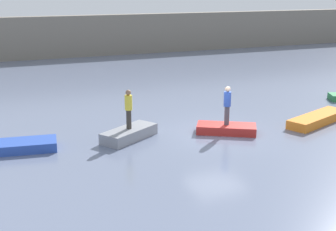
% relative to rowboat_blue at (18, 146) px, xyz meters
% --- Properties ---
extents(ground_plane, '(120.00, 120.00, 0.00)m').
position_rel_rowboat_blue_xyz_m(ground_plane, '(8.41, -1.04, -0.19)').
color(ground_plane, slate).
extents(embankment_wall, '(80.00, 1.20, 3.72)m').
position_rel_rowboat_blue_xyz_m(embankment_wall, '(8.41, 24.56, 1.67)').
color(embankment_wall, gray).
rests_on(embankment_wall, ground_plane).
extents(rowboat_blue, '(3.15, 1.68, 0.39)m').
position_rel_rowboat_blue_xyz_m(rowboat_blue, '(0.00, 0.00, 0.00)').
color(rowboat_blue, '#2B4CAD').
rests_on(rowboat_blue, ground_plane).
extents(rowboat_grey, '(2.82, 2.31, 0.47)m').
position_rel_rowboat_blue_xyz_m(rowboat_grey, '(4.56, -0.28, 0.04)').
color(rowboat_grey, gray).
rests_on(rowboat_grey, ground_plane).
extents(rowboat_red, '(2.82, 2.29, 0.38)m').
position_rel_rowboat_blue_xyz_m(rowboat_red, '(8.86, -1.10, -0.00)').
color(rowboat_red, red).
rests_on(rowboat_red, ground_plane).
extents(rowboat_orange, '(4.01, 2.37, 0.42)m').
position_rel_rowboat_blue_xyz_m(rowboat_orange, '(13.66, -1.42, 0.02)').
color(rowboat_orange, orange).
rests_on(rowboat_orange, ground_plane).
extents(person_yellow_shirt, '(0.32, 0.32, 1.70)m').
position_rel_rowboat_blue_xyz_m(person_yellow_shirt, '(4.56, -0.28, 1.22)').
color(person_yellow_shirt, '#38332D').
rests_on(person_yellow_shirt, rowboat_grey).
extents(person_blue_shirt, '(0.32, 0.32, 1.75)m').
position_rel_rowboat_blue_xyz_m(person_blue_shirt, '(8.86, -1.10, 1.16)').
color(person_blue_shirt, '#4C4C56').
rests_on(person_blue_shirt, rowboat_red).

